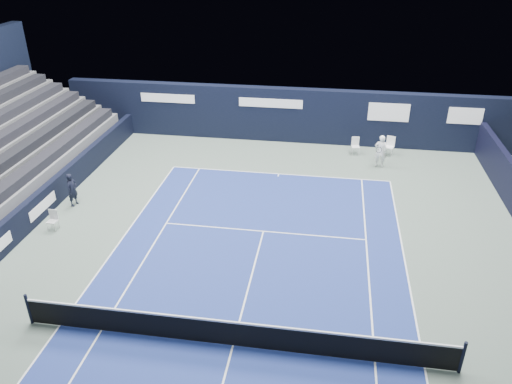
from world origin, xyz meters
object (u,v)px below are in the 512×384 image
folding_chair_back_b (390,145)px  tennis_player (381,151)px  tennis_net (233,333)px  line_judge_chair (53,219)px  folding_chair_back_a (355,143)px

folding_chair_back_b → tennis_player: size_ratio=0.61×
tennis_net → tennis_player: (5.04, 13.59, 0.35)m
line_judge_chair → tennis_player: size_ratio=0.50×
folding_chair_back_a → tennis_net: 15.62m
folding_chair_back_a → line_judge_chair: size_ratio=1.12×
folding_chair_back_b → tennis_net: bearing=-91.3°
line_judge_chair → tennis_player: bearing=32.8°
folding_chair_back_b → tennis_player: (-0.63, -1.64, 0.27)m
tennis_net → folding_chair_back_a: bearing=75.8°
folding_chair_back_b → tennis_player: 1.78m
folding_chair_back_b → tennis_net: size_ratio=0.08×
line_judge_chair → tennis_net: tennis_net is taller
folding_chair_back_b → line_judge_chair: 17.33m
tennis_net → tennis_player: tennis_player is taller
folding_chair_back_b → tennis_player: tennis_player is taller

